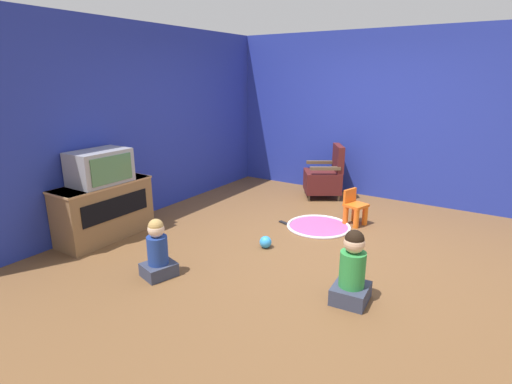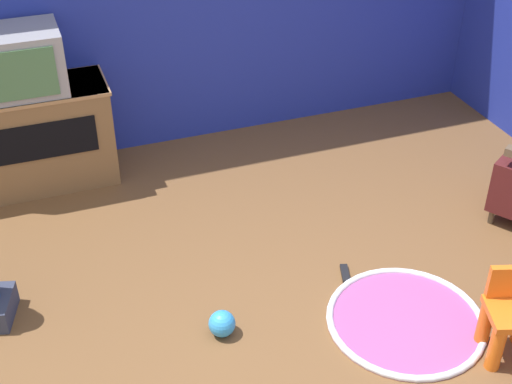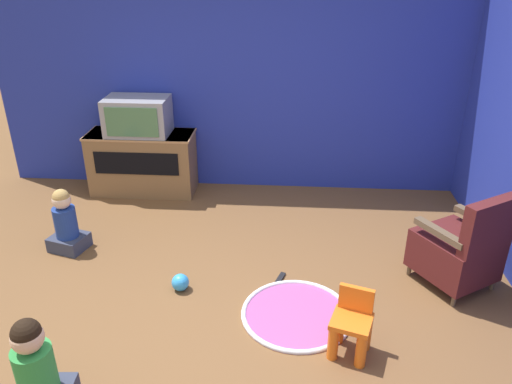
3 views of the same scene
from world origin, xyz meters
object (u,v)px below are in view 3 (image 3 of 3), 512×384
toy_ball (180,282)px  remote_control (280,278)px  television (138,116)px  yellow_kid_chair (351,327)px  child_watching_left (66,224)px  child_watching_center (36,374)px  tv_cabinet (143,162)px  black_armchair (460,249)px

toy_ball → remote_control: size_ratio=0.92×
toy_ball → television: bearing=113.7°
television → yellow_kid_chair: (2.13, -2.45, -0.69)m
child_watching_left → toy_ball: 1.31m
television → child_watching_center: size_ratio=1.00×
television → toy_ball: (0.81, -1.84, -0.84)m
yellow_kid_chair → remote_control: (-0.50, 0.82, -0.20)m
tv_cabinet → remote_control: 2.34m
tv_cabinet → black_armchair: black_armchair is taller
child_watching_left → remote_control: (1.99, -0.34, -0.26)m
television → remote_control: (1.63, -1.63, -0.90)m
black_armchair → child_watching_left: bearing=-37.8°
child_watching_left → child_watching_center: 1.90m
tv_cabinet → child_watching_center: size_ratio=1.74×
child_watching_center → remote_control: bearing=42.0°
tv_cabinet → black_armchair: bearing=-27.6°
television → remote_control: television is taller
yellow_kid_chair → toy_ball: 1.47m
tv_cabinet → child_watching_left: 1.35m
black_armchair → remote_control: bearing=-31.4°
remote_control → tv_cabinet: bearing=63.2°
tv_cabinet → child_watching_center: tv_cabinet is taller
television → remote_control: size_ratio=4.38×
black_armchair → child_watching_center: bearing=-5.0°
television → black_armchair: 3.52m
television → yellow_kid_chair: 3.32m
tv_cabinet → child_watching_left: (-0.37, -1.30, -0.10)m
black_armchair → child_watching_left: (-3.45, 0.31, -0.08)m
tv_cabinet → yellow_kid_chair: tv_cabinet is taller
tv_cabinet → toy_ball: tv_cabinet is taller
child_watching_left → child_watching_center: child_watching_center is taller
tv_cabinet → remote_control: tv_cabinet is taller
tv_cabinet → toy_ball: bearing=-66.4°
tv_cabinet → child_watching_center: (0.23, -3.10, -0.07)m
television → child_watching_left: 1.48m
tv_cabinet → yellow_kid_chair: 3.26m
yellow_kid_chair → black_armchair: bearing=59.8°
child_watching_center → toy_ball: bearing=61.0°
child_watching_left → child_watching_center: bearing=-55.8°
remote_control → yellow_kid_chair: bearing=-130.1°
child_watching_left → television: bearing=89.9°
tv_cabinet → television: bearing=-90.0°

